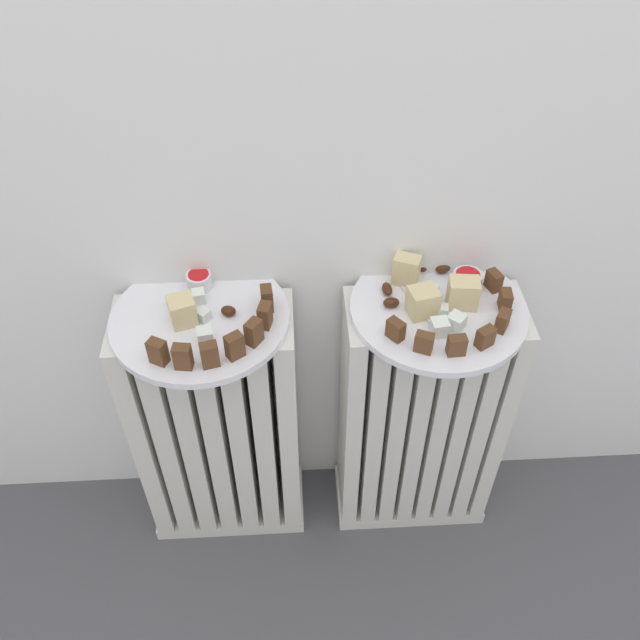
{
  "coord_description": "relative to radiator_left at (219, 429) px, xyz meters",
  "views": [
    {
      "loc": [
        -0.04,
        -0.48,
        1.29
      ],
      "look_at": [
        0.0,
        0.28,
        0.54
      ],
      "focal_mm": 37.98,
      "sensor_mm": 36.0,
      "label": 1
    }
  ],
  "objects": [
    {
      "name": "turkish_delight_right_3",
      "position": [
        0.39,
        -0.05,
        0.3
      ],
      "size": [
        0.03,
        0.03,
        0.02
      ],
      "primitive_type": "cube",
      "rotation": [
        0.0,
        0.0,
        0.84
      ],
      "color": "white",
      "rests_on": "plate_right"
    },
    {
      "name": "fork",
      "position": [
        0.34,
        0.01,
        0.29
      ],
      "size": [
        0.04,
        0.11,
        0.0
      ],
      "color": "silver",
      "rests_on": "plate_right"
    },
    {
      "name": "dark_cake_slice_left_5",
      "position": [
        0.1,
        -0.03,
        0.31
      ],
      "size": [
        0.02,
        0.03,
        0.04
      ],
      "primitive_type": "cube",
      "rotation": [
        0.0,
        0.0,
        1.31
      ],
      "color": "#56351E",
      "rests_on": "plate_left"
    },
    {
      "name": "dark_cake_slice_left_0",
      "position": [
        -0.05,
        -0.09,
        0.31
      ],
      "size": [
        0.03,
        0.03,
        0.04
      ],
      "primitive_type": "cube",
      "rotation": [
        0.0,
        0.0,
        -0.49
      ],
      "color": "#56351E",
      "rests_on": "plate_left"
    },
    {
      "name": "dark_cake_slice_left_4",
      "position": [
        0.09,
        -0.06,
        0.31
      ],
      "size": [
        0.03,
        0.03,
        0.04
      ],
      "primitive_type": "cube",
      "rotation": [
        0.0,
        0.0,
        0.95
      ],
      "color": "#56351E",
      "rests_on": "plate_left"
    },
    {
      "name": "radiator_left",
      "position": [
        0.0,
        0.0,
        0.0
      ],
      "size": [
        0.3,
        0.14,
        0.55
      ],
      "color": "silver",
      "rests_on": "ground_plane"
    },
    {
      "name": "ground_plane",
      "position": [
        0.19,
        -0.28,
        -0.27
      ],
      "size": [
        6.0,
        6.0,
        0.0
      ],
      "primitive_type": "plane",
      "color": "#4C4C51"
    },
    {
      "name": "marble_cake_slice_right_2",
      "position": [
        0.41,
        0.0,
        0.32
      ],
      "size": [
        0.05,
        0.04,
        0.05
      ],
      "primitive_type": "cube",
      "rotation": [
        0.0,
        0.0,
        -0.12
      ],
      "color": "beige",
      "rests_on": "plate_right"
    },
    {
      "name": "dark_cake_slice_left_3",
      "position": [
        0.06,
        -0.09,
        0.31
      ],
      "size": [
        0.03,
        0.03,
        0.04
      ],
      "primitive_type": "cube",
      "rotation": [
        0.0,
        0.0,
        0.59
      ],
      "color": "#56351E",
      "rests_on": "plate_left"
    },
    {
      "name": "dark_cake_slice_left_6",
      "position": [
        0.11,
        0.01,
        0.31
      ],
      "size": [
        0.02,
        0.03,
        0.04
      ],
      "primitive_type": "cube",
      "rotation": [
        0.0,
        0.0,
        1.68
      ],
      "color": "#56351E",
      "rests_on": "plate_left"
    },
    {
      "name": "turkish_delight_left_2",
      "position": [
        -0.0,
        0.03,
        0.3
      ],
      "size": [
        0.02,
        0.02,
        0.02
      ],
      "primitive_type": "cube",
      "rotation": [
        0.0,
        0.0,
        0.18
      ],
      "color": "white",
      "rests_on": "plate_left"
    },
    {
      "name": "medjool_date_right_1",
      "position": [
        0.3,
        0.04,
        0.3
      ],
      "size": [
        0.02,
        0.03,
        0.01
      ],
      "primitive_type": "ellipsoid",
      "rotation": [
        0.0,
        0.0,
        1.64
      ],
      "color": "#3D1E0F",
      "rests_on": "plate_right"
    },
    {
      "name": "medjool_date_left_0",
      "position": [
        0.05,
        -0.0,
        0.3
      ],
      "size": [
        0.03,
        0.02,
        0.02
      ],
      "primitive_type": "ellipsoid",
      "rotation": [
        0.0,
        0.0,
        2.81
      ],
      "color": "#3D1E0F",
      "rests_on": "plate_left"
    },
    {
      "name": "dark_cake_slice_right_6",
      "position": [
        0.47,
        0.04,
        0.31
      ],
      "size": [
        0.03,
        0.03,
        0.03
      ],
      "primitive_type": "cube",
      "rotation": [
        0.0,
        0.0,
        1.95
      ],
      "color": "#56351E",
      "rests_on": "plate_right"
    },
    {
      "name": "plate_left",
      "position": [
        0.0,
        0.0,
        0.29
      ],
      "size": [
        0.28,
        0.28,
        0.01
      ],
      "primitive_type": "cylinder",
      "color": "white",
      "rests_on": "radiator_left"
    },
    {
      "name": "medjool_date_right_2",
      "position": [
        0.36,
        0.09,
        0.3
      ],
      "size": [
        0.03,
        0.03,
        0.02
      ],
      "primitive_type": "ellipsoid",
      "rotation": [
        0.0,
        0.0,
        2.47
      ],
      "color": "#3D1E0F",
      "rests_on": "plate_right"
    },
    {
      "name": "plate_right",
      "position": [
        0.37,
        0.0,
        0.29
      ],
      "size": [
        0.28,
        0.28,
        0.01
      ],
      "primitive_type": "cylinder",
      "color": "white",
      "rests_on": "radiator_right"
    },
    {
      "name": "dark_cake_slice_right_0",
      "position": [
        0.3,
        -0.06,
        0.31
      ],
      "size": [
        0.03,
        0.03,
        0.03
      ],
      "primitive_type": "cube",
      "rotation": [
        0.0,
        0.0,
        -0.89
      ],
      "color": "#56351E",
      "rests_on": "plate_right"
    },
    {
      "name": "turkish_delight_left_1",
      "position": [
        0.01,
        -0.05,
        0.3
      ],
      "size": [
        0.03,
        0.03,
        0.02
      ],
      "primitive_type": "cube",
      "rotation": [
        0.0,
        0.0,
        0.17
      ],
      "color": "white",
      "rests_on": "plate_left"
    },
    {
      "name": "dark_cake_slice_right_2",
      "position": [
        0.38,
        -0.1,
        0.31
      ],
      "size": [
        0.03,
        0.02,
        0.03
      ],
      "primitive_type": "cube",
      "rotation": [
        0.0,
        0.0,
        0.06
      ],
      "color": "#56351E",
      "rests_on": "plate_right"
    },
    {
      "name": "jam_bowl_left",
      "position": [
        -0.0,
        0.07,
        0.31
      ],
      "size": [
        0.04,
        0.04,
        0.03
      ],
      "color": "white",
      "rests_on": "plate_left"
    },
    {
      "name": "marble_cake_slice_right_0",
      "position": [
        0.33,
        0.06,
        0.32
      ],
      "size": [
        0.05,
        0.04,
        0.05
      ],
      "primitive_type": "cube",
      "rotation": [
        0.0,
        0.0,
        -0.4
      ],
      "color": "beige",
      "rests_on": "plate_right"
    },
    {
      "name": "dark_cake_slice_left_2",
      "position": [
        0.02,
        -0.1,
        0.31
      ],
      "size": [
        0.03,
        0.02,
        0.04
      ],
      "primitive_type": "cube",
      "rotation": [
        0.0,
        0.0,
        0.23
      ],
      "color": "#56351E",
      "rests_on": "plate_left"
    },
    {
      "name": "radiator_right",
      "position": [
        0.37,
        -0.0,
        -0.0
      ],
      "size": [
        0.3,
        0.14,
        0.55
      ],
      "color": "silver",
      "rests_on": "ground_plane"
    },
    {
      "name": "jam_bowl_right",
      "position": [
        0.43,
        0.05,
        0.3
      ],
      "size": [
        0.05,
        0.05,
        0.02
      ],
      "color": "white",
      "rests_on": "plate_right"
    },
    {
      "name": "medjool_date_right_0",
      "position": [
        0.39,
        0.08,
        0.3
      ],
      "size": [
        0.03,
        0.03,
        0.02
      ],
      "primitive_type": "ellipsoid",
      "rotation": [
        0.0,
        0.0,
        0.38
      ],
      "color": "#3D1E0F",
      "rests_on": "plate_right"
    },
    {
      "name": "turkish_delight_left_0",
      "position": [
        0.01,
        -0.01,
        0.3
      ],
      "size": [
        0.03,
        0.03,
        0.02
      ],
      "primitive_type": "cube",
      "rotation": [
        0.0,
        0.0,
        0.83
      ],
      "color": "white",
      "rests_on": "plate_left"
    },
    {
      "name": "dark_cake_slice_right_4",
      "position": [
        0.46,
        -0.05,
        0.31
      ],
      "size": [
        0.03,
        0.03,
        0.03
      ],
      "primitive_type": "cube",
      "rotation": [
        0.0,
        0.0,
        1.0
      ],
      "color": "#56351E",
      "rests_on": "plate_right"
    },
    {
      "name": "turkish_delight_right_2",
      "position": [
        0.36,
        -0.06,
        0.31
      ],
      "size": [
        0.03,
        0.03,
        0.03
      ],
      "primitive_type": "cube",
      "rotation": [
        0.0,
        0.0,
        0.11
      ],
      "color": "white",
      "rests_on": "plate_right"
    },
    {
      "name": "dark_cake_slice_right_1",
      "position": [
        0.33,
        -0.09,
        0.31
      ],
      "size": [
        0.03,
        0.03,
        0.03
      ],
      "primitive_type": "cube",
      "rotation": [
        0.0,
        0.0,
        -0.41
      ],
      "color": "#56351E",
      "rests_on": "plate_right"
    },
    {
      "name": "dark_cake_slice_left_1",
      "position": [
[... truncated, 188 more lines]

